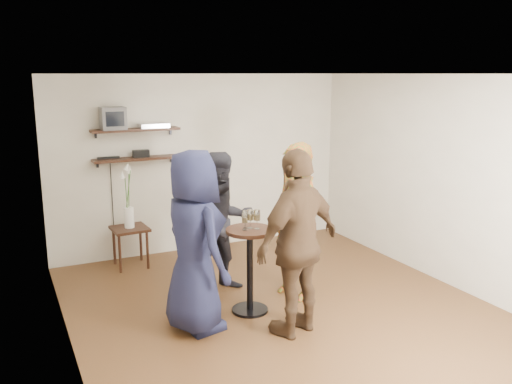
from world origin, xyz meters
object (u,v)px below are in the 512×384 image
person_plaid (296,221)px  radio (141,154)px  person_navy (194,242)px  person_brown (298,243)px  drinks_table (250,259)px  crt_monitor (113,118)px  side_table (130,234)px  person_dark (223,223)px  dvd_deck (154,126)px

person_plaid → radio: bearing=-162.9°
person_navy → person_brown: (0.91, -0.53, 0.01)m
drinks_table → crt_monitor: bearing=112.7°
person_brown → crt_monitor: bearing=-87.3°
radio → drinks_table: bearing=-75.3°
crt_monitor → person_plaid: crt_monitor is taller
person_brown → radio: bearing=-93.6°
side_table → person_navy: size_ratio=0.30×
side_table → person_plaid: bearing=-50.3°
radio → drinks_table: (0.60, -2.28, -0.90)m
person_plaid → person_brown: 0.93m
person_dark → person_navy: person_navy is taller
person_brown → person_navy: bearing=-49.4°
radio → person_plaid: 2.54m
crt_monitor → person_navy: (0.28, -2.41, -1.08)m
person_brown → side_table: bearing=-87.0°
drinks_table → person_plaid: bearing=13.9°
dvd_deck → side_table: (-0.46, -0.27, -1.43)m
crt_monitor → person_brown: crt_monitor is taller
crt_monitor → person_plaid: 2.88m
person_plaid → person_dark: person_plaid is taller
dvd_deck → person_dark: size_ratio=0.23×
person_plaid → person_brown: person_brown is taller
person_dark → person_navy: size_ratio=0.91×
radio → person_plaid: person_plaid is taller
crt_monitor → person_dark: crt_monitor is taller
crt_monitor → drinks_table: size_ratio=0.33×
dvd_deck → side_table: bearing=-150.2°
person_plaid → person_navy: size_ratio=0.98×
dvd_deck → person_plaid: bearing=-63.1°
radio → person_navy: (-0.08, -2.41, -0.58)m
dvd_deck → person_plaid: dvd_deck is taller
dvd_deck → side_table: 1.53m
crt_monitor → dvd_deck: size_ratio=0.80×
radio → drinks_table: radio is taller
crt_monitor → side_table: size_ratio=0.57×
person_plaid → person_brown: (-0.44, -0.82, 0.03)m
radio → person_brown: bearing=-74.3°
radio → person_navy: 2.48m
radio → side_table: (-0.27, -0.27, -1.05)m
radio → side_table: radio is taller
side_table → person_brown: size_ratio=0.29×
side_table → person_brown: 2.92m
dvd_deck → radio: bearing=180.0°
person_navy → radio: bearing=-12.5°
crt_monitor → person_navy: bearing=-83.5°
crt_monitor → dvd_deck: bearing=0.0°
crt_monitor → person_dark: bearing=-59.8°
crt_monitor → radio: (0.36, 0.00, -0.50)m
dvd_deck → person_plaid: size_ratio=0.22×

